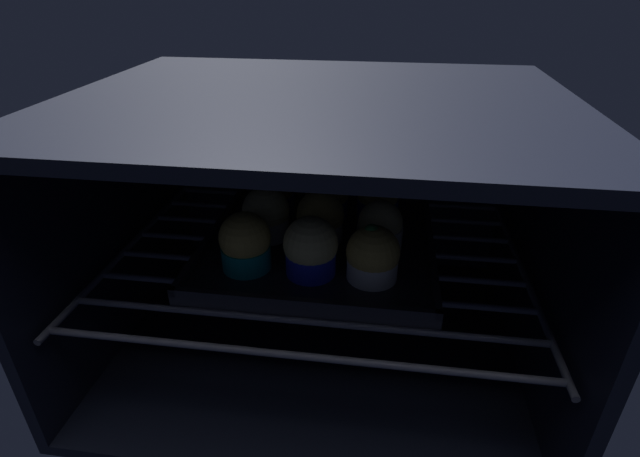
# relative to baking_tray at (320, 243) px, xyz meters

# --- Properties ---
(oven_cavity) EXTENTS (0.59, 0.47, 0.37)m
(oven_cavity) POSITION_rel_baking_tray_xyz_m (0.00, 0.02, 0.02)
(oven_cavity) COLOR black
(oven_cavity) RESTS_ON ground
(oven_rack) EXTENTS (0.55, 0.42, 0.01)m
(oven_rack) POSITION_rel_baking_tray_xyz_m (0.00, -0.02, -0.01)
(oven_rack) COLOR #444756
(oven_rack) RESTS_ON oven_cavity
(baking_tray) EXTENTS (0.31, 0.31, 0.02)m
(baking_tray) POSITION_rel_baking_tray_xyz_m (0.00, 0.00, 0.00)
(baking_tray) COLOR black
(baking_tray) RESTS_ON oven_rack
(muffin_row0_col0) EXTENTS (0.06, 0.06, 0.07)m
(muffin_row0_col0) POSITION_rel_baking_tray_xyz_m (-0.08, -0.08, 0.04)
(muffin_row0_col0) COLOR #0C8C84
(muffin_row0_col0) RESTS_ON baking_tray
(muffin_row0_col1) EXTENTS (0.07, 0.07, 0.07)m
(muffin_row0_col1) POSITION_rel_baking_tray_xyz_m (-0.00, -0.08, 0.04)
(muffin_row0_col1) COLOR #1928B7
(muffin_row0_col1) RESTS_ON baking_tray
(muffin_row0_col2) EXTENTS (0.06, 0.06, 0.07)m
(muffin_row0_col2) POSITION_rel_baking_tray_xyz_m (0.08, -0.08, 0.04)
(muffin_row0_col2) COLOR silver
(muffin_row0_col2) RESTS_ON baking_tray
(muffin_row1_col0) EXTENTS (0.07, 0.07, 0.07)m
(muffin_row1_col0) POSITION_rel_baking_tray_xyz_m (-0.08, 0.00, 0.04)
(muffin_row1_col0) COLOR silver
(muffin_row1_col0) RESTS_ON baking_tray
(muffin_row1_col1) EXTENTS (0.07, 0.07, 0.07)m
(muffin_row1_col1) POSITION_rel_baking_tray_xyz_m (0.00, 0.00, 0.04)
(muffin_row1_col1) COLOR silver
(muffin_row1_col1) RESTS_ON baking_tray
(muffin_row1_col2) EXTENTS (0.06, 0.06, 0.07)m
(muffin_row1_col2) POSITION_rel_baking_tray_xyz_m (0.08, -0.00, 0.03)
(muffin_row1_col2) COLOR silver
(muffin_row1_col2) RESTS_ON baking_tray
(muffin_row2_col0) EXTENTS (0.06, 0.06, 0.07)m
(muffin_row2_col0) POSITION_rel_baking_tray_xyz_m (-0.08, 0.08, 0.03)
(muffin_row2_col0) COLOR #1928B7
(muffin_row2_col0) RESTS_ON baking_tray
(muffin_row2_col1) EXTENTS (0.07, 0.07, 0.07)m
(muffin_row2_col1) POSITION_rel_baking_tray_xyz_m (0.00, 0.08, 0.04)
(muffin_row2_col1) COLOR #1928B7
(muffin_row2_col1) RESTS_ON baking_tray
(muffin_row2_col2) EXTENTS (0.06, 0.06, 0.07)m
(muffin_row2_col2) POSITION_rel_baking_tray_xyz_m (0.08, 0.08, 0.04)
(muffin_row2_col2) COLOR #1928B7
(muffin_row2_col2) RESTS_ON baking_tray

